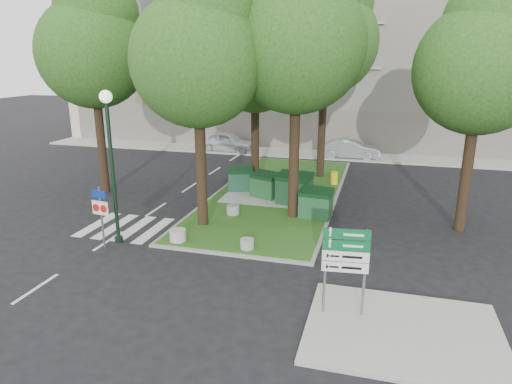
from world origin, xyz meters
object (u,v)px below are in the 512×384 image
(traffic_sign_pole, at_px, (101,209))
(bollard_mid, at_px, (233,210))
(tree_street_left, at_px, (94,42))
(tree_median_far, at_px, (328,31))
(tree_median_mid, at_px, (257,57))
(dumpster_b, at_px, (266,185))
(tree_median_near_left, at_px, (200,47))
(dumpster_d, at_px, (316,203))
(dumpster_c, at_px, (294,189))
(bollard_left, at_px, (178,235))
(car_silver, at_px, (350,149))
(street_lamp, at_px, (111,150))
(directional_sign, at_px, (345,258))
(dumpster_a, at_px, (241,179))
(litter_bin, at_px, (334,178))
(tree_street_right, at_px, (485,56))
(car_white, at_px, (227,142))
(tree_median_near_right, at_px, (300,30))
(bollard_right, at_px, (247,244))

(traffic_sign_pole, bearing_deg, bollard_mid, 59.55)
(tree_street_left, bearing_deg, tree_median_far, 29.28)
(tree_median_mid, xyz_separation_m, dumpster_b, (1.02, -2.05, -6.24))
(tree_median_near_left, height_order, dumpster_d, tree_median_near_left)
(tree_median_mid, height_order, dumpster_c, tree_median_mid)
(bollard_left, height_order, car_silver, car_silver)
(street_lamp, xyz_separation_m, directional_sign, (8.94, -3.12, -1.88))
(dumpster_d, height_order, bollard_mid, dumpster_d)
(dumpster_a, height_order, litter_bin, dumpster_a)
(tree_median_near_left, height_order, traffic_sign_pole, tree_median_near_left)
(tree_street_right, bearing_deg, tree_median_mid, 158.20)
(tree_median_mid, distance_m, dumpster_c, 7.19)
(tree_median_mid, xyz_separation_m, street_lamp, (-3.14, -9.01, -3.32))
(tree_median_far, relative_size, tree_street_left, 1.08)
(tree_median_far, height_order, bollard_mid, tree_median_far)
(tree_street_right, bearing_deg, bollard_mid, -174.02)
(car_white, bearing_deg, dumpster_c, -143.45)
(tree_median_far, distance_m, litter_bin, 8.07)
(tree_median_far, xyz_separation_m, directional_sign, (2.59, -15.14, -6.54))
(tree_median_near_left, xyz_separation_m, bollard_left, (-0.32, -2.06, -6.97))
(tree_street_left, bearing_deg, tree_median_near_left, -26.57)
(tree_street_left, distance_m, traffic_sign_pole, 9.93)
(dumpster_a, xyz_separation_m, dumpster_c, (3.20, -1.51, 0.13))
(bollard_left, height_order, traffic_sign_pole, traffic_sign_pole)
(dumpster_a, xyz_separation_m, traffic_sign_pole, (-2.79, -8.46, 0.82))
(tree_median_near_left, relative_size, bollard_mid, 18.41)
(tree_median_near_right, xyz_separation_m, tree_median_far, (0.20, 7.50, 0.33))
(tree_street_left, xyz_separation_m, dumpster_a, (6.92, 1.81, -6.93))
(litter_bin, height_order, directional_sign, directional_sign)
(tree_street_left, distance_m, street_lamp, 8.43)
(traffic_sign_pole, distance_m, directional_sign, 9.50)
(tree_street_right, xyz_separation_m, car_silver, (-5.59, 12.88, -6.29))
(bollard_left, xyz_separation_m, bollard_right, (2.80, 0.00, -0.04))
(dumpster_b, relative_size, bollard_right, 3.19)
(bollard_left, relative_size, litter_bin, 0.89)
(traffic_sign_pole, bearing_deg, dumpster_a, 79.40)
(tree_street_right, xyz_separation_m, bollard_mid, (-9.75, -1.02, -6.66))
(dumpster_d, bearing_deg, tree_street_right, 9.87)
(tree_median_far, bearing_deg, dumpster_d, -84.52)
(tree_median_near_left, xyz_separation_m, litter_bin, (4.61, 7.85, -6.85))
(dumpster_a, relative_size, directional_sign, 0.63)
(tree_street_right, distance_m, directional_sign, 10.53)
(tree_median_mid, xyz_separation_m, dumpster_d, (3.91, -4.42, -6.23))
(dumpster_a, distance_m, litter_bin, 5.34)
(tree_median_near_right, relative_size, tree_street_left, 1.04)
(tree_street_left, xyz_separation_m, traffic_sign_pole, (4.13, -6.64, -6.11))
(tree_street_right, height_order, dumpster_d, tree_street_right)
(bollard_left, xyz_separation_m, traffic_sign_pole, (-2.55, -1.08, 1.20))
(tree_street_right, height_order, street_lamp, tree_street_right)
(dumpster_a, height_order, dumpster_c, dumpster_c)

